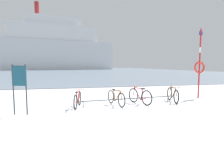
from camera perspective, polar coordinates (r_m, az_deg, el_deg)
ground at (r=60.22m, az=-10.67°, el=3.57°), size 80.00×132.00×0.08m
bike_rack at (r=9.43m, az=4.89°, el=-4.31°), size 4.87×0.60×0.31m
bicycle_0 at (r=8.86m, az=-9.94°, el=-4.48°), size 0.54×1.62×0.77m
bicycle_1 at (r=9.20m, az=1.16°, el=-4.03°), size 0.55×1.70×0.77m
bicycle_2 at (r=9.61m, az=8.05°, el=-3.52°), size 0.68×1.61×0.84m
bicycle_3 at (r=10.55m, az=17.22°, el=-2.99°), size 0.49×1.66×0.80m
info_sign at (r=8.08m, az=-25.29°, el=0.80°), size 0.54×0.19×1.90m
rescue_post at (r=12.16m, az=24.05°, el=5.00°), size 0.68×0.10×3.88m
ferry_ship at (r=86.88m, az=-16.11°, el=10.00°), size 48.60×19.32×26.94m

